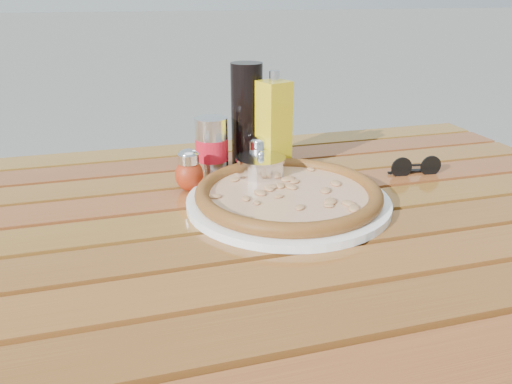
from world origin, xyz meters
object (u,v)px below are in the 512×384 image
object	(u,v)px
oregano_shaker	(259,157)
parmesan_tin	(261,171)
pizza	(288,193)
plate	(288,201)
table	(259,251)
soda_can	(212,147)
olive_oil_cruet	(274,127)
pepper_shaker	(189,171)
dark_bottle	(247,117)
sunglasses	(415,168)

from	to	relation	value
oregano_shaker	parmesan_tin	world-z (taller)	oregano_shaker
pizza	oregano_shaker	xyz separation A→B (m)	(-0.00, 0.17, 0.02)
plate	oregano_shaker	size ratio (longest dim) A/B	4.39
table	parmesan_tin	xyz separation A→B (m)	(0.04, 0.12, 0.11)
plate	soda_can	bearing A→B (deg)	117.13
olive_oil_cruet	plate	bearing A→B (deg)	-98.88
pepper_shaker	oregano_shaker	size ratio (longest dim) A/B	1.00
oregano_shaker	soda_can	size ratio (longest dim) A/B	0.68
table	dark_bottle	distance (m)	0.31
plate	olive_oil_cruet	distance (m)	0.20
table	pizza	size ratio (longest dim) A/B	3.71
soda_can	olive_oil_cruet	distance (m)	0.13
pizza	olive_oil_cruet	xyz separation A→B (m)	(0.03, 0.17, 0.07)
plate	pizza	xyz separation A→B (m)	(0.00, -0.00, 0.02)
pizza	pepper_shaker	distance (m)	0.20
dark_bottle	soda_can	distance (m)	0.10
table	pizza	world-z (taller)	pizza
sunglasses	table	bearing A→B (deg)	-159.08
olive_oil_cruet	table	bearing A→B (deg)	-114.33
pizza	oregano_shaker	world-z (taller)	oregano_shaker
oregano_shaker	sunglasses	bearing A→B (deg)	-16.44
dark_bottle	soda_can	xyz separation A→B (m)	(-0.08, -0.03, -0.05)
plate	pepper_shaker	distance (m)	0.20
sunglasses	oregano_shaker	bearing A→B (deg)	170.02
pepper_shaker	dark_bottle	bearing A→B (deg)	36.12
dark_bottle	sunglasses	size ratio (longest dim) A/B	1.98
oregano_shaker	dark_bottle	xyz separation A→B (m)	(-0.01, 0.05, 0.07)
pizza	oregano_shaker	bearing A→B (deg)	91.60
table	plate	xyz separation A→B (m)	(0.06, 0.02, 0.08)
parmesan_tin	plate	bearing A→B (deg)	-78.53
table	olive_oil_cruet	distance (m)	0.27
dark_bottle	soda_can	bearing A→B (deg)	-159.50
pepper_shaker	olive_oil_cruet	xyz separation A→B (m)	(0.18, 0.05, 0.06)
pepper_shaker	dark_bottle	size ratio (longest dim) A/B	0.37
plate	pizza	distance (m)	0.02
plate	dark_bottle	bearing A→B (deg)	94.10
pizza	parmesan_tin	xyz separation A→B (m)	(-0.02, 0.10, 0.01)
pepper_shaker	dark_bottle	distance (m)	0.19
table	dark_bottle	xyz separation A→B (m)	(0.04, 0.24, 0.19)
soda_can	parmesan_tin	world-z (taller)	soda_can
table	dark_bottle	bearing A→B (deg)	79.95
table	sunglasses	world-z (taller)	sunglasses
olive_oil_cruet	parmesan_tin	bearing A→B (deg)	-124.56
soda_can	parmesan_tin	xyz separation A→B (m)	(0.08, -0.09, -0.03)
oregano_shaker	dark_bottle	size ratio (longest dim) A/B	0.37
parmesan_tin	sunglasses	xyz separation A→B (m)	(0.33, -0.03, -0.01)
olive_oil_cruet	parmesan_tin	distance (m)	0.11
plate	sunglasses	distance (m)	0.31
soda_can	plate	bearing A→B (deg)	-62.87
table	parmesan_tin	size ratio (longest dim) A/B	12.95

